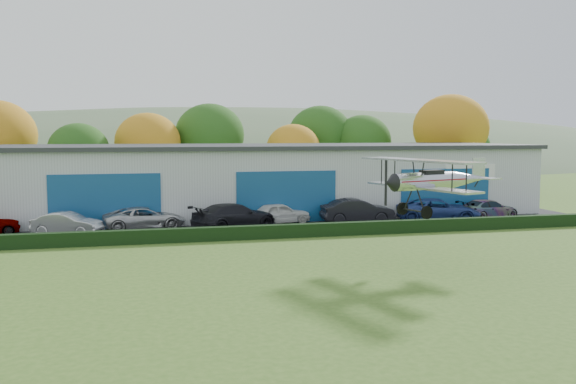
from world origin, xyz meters
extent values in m
plane|color=#3A5D1D|center=(0.00, 0.00, 0.00)|extent=(300.00, 300.00, 0.00)
cube|color=black|center=(3.00, 21.00, 0.03)|extent=(48.00, 9.00, 0.05)
cube|color=black|center=(3.00, 16.20, 0.40)|extent=(46.00, 0.60, 0.80)
cube|color=#B2B7BC|center=(5.00, 28.00, 2.50)|extent=(40.00, 12.00, 5.00)
cube|color=#2D3033|center=(5.00, 28.00, 5.15)|extent=(40.60, 12.60, 0.30)
cube|color=navy|center=(-7.00, 21.95, 1.80)|extent=(7.00, 0.12, 3.60)
cube|color=navy|center=(5.00, 21.95, 1.80)|extent=(7.00, 0.12, 3.60)
cube|color=navy|center=(17.00, 21.95, 1.80)|extent=(7.00, 0.12, 3.60)
cylinder|color=#3D2614|center=(-10.00, 38.00, 1.22)|extent=(0.36, 0.36, 2.45)
ellipsoid|color=#1E4C14|center=(-10.00, 38.00, 4.69)|extent=(5.32, 5.32, 4.79)
cylinder|color=#3D2614|center=(-4.00, 40.00, 1.40)|extent=(0.36, 0.36, 2.80)
ellipsoid|color=#AE7D15|center=(-4.00, 40.00, 5.36)|extent=(6.08, 6.08, 5.47)
cylinder|color=#3D2614|center=(2.00, 42.00, 1.57)|extent=(0.36, 0.36, 3.15)
ellipsoid|color=#1E4C14|center=(2.00, 42.00, 6.03)|extent=(6.84, 6.84, 6.16)
cylinder|color=#3D2614|center=(10.00, 40.00, 1.22)|extent=(0.36, 0.36, 2.45)
ellipsoid|color=#AE7D15|center=(10.00, 40.00, 4.69)|extent=(5.32, 5.32, 4.79)
cylinder|color=#3D2614|center=(18.00, 42.00, 1.40)|extent=(0.36, 0.36, 2.80)
ellipsoid|color=#1E4C14|center=(18.00, 42.00, 5.36)|extent=(6.08, 6.08, 5.47)
cylinder|color=#3D2614|center=(26.00, 38.00, 1.75)|extent=(0.36, 0.36, 3.50)
ellipsoid|color=#AE7D15|center=(26.00, 38.00, 6.70)|extent=(7.60, 7.60, 6.84)
cylinder|color=#3D2614|center=(30.00, 42.00, 1.22)|extent=(0.36, 0.36, 2.45)
ellipsoid|color=#1E4C14|center=(30.00, 42.00, 4.69)|extent=(5.32, 5.32, 4.79)
cylinder|color=#3D2614|center=(14.00, 44.00, 1.57)|extent=(0.36, 0.36, 3.15)
ellipsoid|color=#1E4C14|center=(14.00, 44.00, 6.03)|extent=(6.84, 6.84, 6.16)
ellipsoid|color=#4C6642|center=(20.00, 140.00, -15.40)|extent=(320.00, 196.00, 56.00)
ellipsoid|color=#4C6642|center=(90.00, 140.00, -9.90)|extent=(240.00, 126.00, 36.00)
imported|color=silver|center=(-9.16, 20.01, 0.74)|extent=(4.43, 2.89, 1.38)
imported|color=silver|center=(-4.56, 21.20, 0.77)|extent=(5.50, 3.17, 1.44)
imported|color=black|center=(1.04, 19.95, 0.88)|extent=(6.17, 4.44, 1.66)
imported|color=silver|center=(4.40, 21.50, 0.77)|extent=(4.47, 2.58, 1.43)
imported|color=black|center=(9.72, 20.70, 0.87)|extent=(5.09, 2.03, 1.65)
imported|color=navy|center=(15.38, 19.86, 0.85)|extent=(6.26, 4.14, 1.60)
imported|color=gray|center=(19.60, 20.39, 0.74)|extent=(5.03, 2.88, 1.37)
cylinder|color=silver|center=(7.92, 7.04, 4.00)|extent=(3.59, 1.75, 0.83)
cone|color=silver|center=(10.58, 7.79, 4.00)|extent=(2.17, 1.35, 0.83)
cone|color=black|center=(6.02, 6.50, 4.00)|extent=(0.67, 0.92, 0.83)
cube|color=maroon|center=(8.19, 7.11, 4.05)|extent=(3.94, 1.87, 0.06)
cube|color=black|center=(8.37, 7.16, 4.39)|extent=(1.21, 0.83, 0.23)
cube|color=silver|center=(7.75, 6.99, 3.73)|extent=(2.91, 6.68, 0.09)
cube|color=silver|center=(7.57, 6.94, 4.97)|extent=(3.10, 7.06, 0.09)
cylinder|color=black|center=(8.00, 4.58, 4.35)|extent=(0.07, 0.07, 1.19)
cylinder|color=black|center=(8.80, 4.80, 4.35)|extent=(0.07, 0.07, 1.19)
cylinder|color=black|center=(6.70, 9.17, 4.35)|extent=(0.07, 0.07, 1.19)
cylinder|color=black|center=(7.49, 9.40, 4.35)|extent=(0.07, 0.07, 1.19)
cylinder|color=black|center=(7.66, 6.63, 4.65)|extent=(0.11, 0.20, 0.69)
cylinder|color=black|center=(7.48, 7.25, 4.65)|extent=(0.11, 0.20, 0.69)
cylinder|color=black|center=(7.50, 6.51, 3.22)|extent=(0.24, 0.63, 1.13)
cylinder|color=black|center=(7.29, 7.26, 3.22)|extent=(0.24, 0.63, 1.13)
cylinder|color=black|center=(7.39, 6.89, 2.67)|extent=(0.54, 1.70, 0.06)
cylinder|color=black|center=(7.62, 6.09, 2.67)|extent=(0.60, 0.28, 0.59)
cylinder|color=black|center=(7.17, 7.68, 2.67)|extent=(0.60, 0.28, 0.59)
cylinder|color=black|center=(11.20, 7.96, 3.77)|extent=(0.34, 0.15, 0.39)
cube|color=silver|center=(11.20, 7.96, 4.05)|extent=(1.45, 2.52, 0.06)
cube|color=silver|center=(11.28, 7.99, 4.51)|extent=(0.81, 0.28, 1.01)
cube|color=black|center=(5.78, 6.43, 4.00)|extent=(0.08, 0.12, 2.02)
camera|label=1|loc=(-4.84, -18.85, 6.22)|focal=38.25mm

